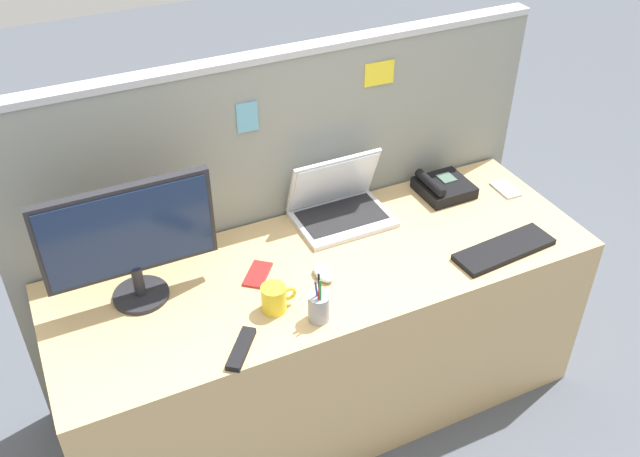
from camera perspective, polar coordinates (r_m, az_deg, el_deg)
name	(u,v)px	position (r m, az deg, el deg)	size (l,w,h in m)	color
ground_plane	(325,398)	(2.93, 0.43, -13.72)	(10.00, 10.00, 0.00)	#4C515B
desk	(326,336)	(2.67, 0.47, -8.83)	(1.92, 0.67, 0.71)	tan
cubicle_divider	(284,215)	(2.72, -2.95, 1.12)	(2.05, 0.08, 1.36)	gray
desktop_monitor	(129,237)	(2.23, -15.40, -0.69)	(0.55, 0.18, 0.42)	#232328
laptop	(339,203)	(2.62, 1.54, 2.12)	(0.35, 0.26, 0.25)	silver
desk_phone	(443,187)	(2.81, 10.02, 3.36)	(0.20, 0.19, 0.08)	black
keyboard_main	(504,249)	(2.56, 14.87, -1.67)	(0.38, 0.12, 0.02)	black
computer_mouse_right_hand	(323,273)	(2.36, 0.29, -3.67)	(0.06, 0.10, 0.03)	silver
pen_cup	(319,307)	(2.19, -0.11, -6.46)	(0.07, 0.07, 0.19)	#99999E
cell_phone_red_case	(258,274)	(2.39, -5.13, -3.75)	(0.07, 0.13, 0.01)	#B22323
cell_phone_silver_slab	(506,189)	(2.90, 14.99, 3.13)	(0.07, 0.13, 0.01)	#B7BAC1
tv_remote	(241,349)	(2.13, -6.49, -9.77)	(0.04, 0.17, 0.02)	black
coffee_mug	(275,298)	(2.23, -3.74, -5.73)	(0.12, 0.08, 0.09)	yellow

